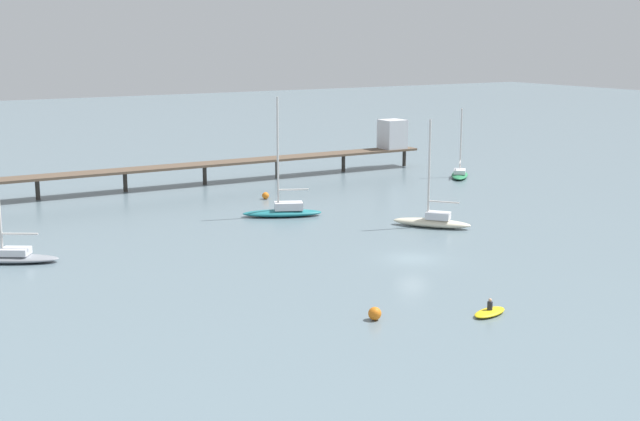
% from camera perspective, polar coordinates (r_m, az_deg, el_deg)
% --- Properties ---
extents(ground_plane, '(400.00, 400.00, 0.00)m').
position_cam_1_polar(ground_plane, '(72.49, 6.12, -3.18)').
color(ground_plane, slate).
extents(pier, '(62.86, 4.37, 6.66)m').
position_cam_1_polar(pier, '(112.56, -2.76, 3.81)').
color(pier, brown).
rests_on(pier, ground_plane).
extents(sailboat_cream, '(6.21, 7.15, 10.42)m').
position_cam_1_polar(sailboat_cream, '(84.38, 7.42, -0.63)').
color(sailboat_cream, beige).
rests_on(sailboat_cream, ground_plane).
extents(sailboat_green, '(6.28, 6.64, 8.92)m').
position_cam_1_polar(sailboat_green, '(114.50, 9.18, 2.44)').
color(sailboat_green, '#287F4C').
rests_on(sailboat_green, ground_plane).
extents(sailboat_teal, '(8.33, 5.53, 12.21)m').
position_cam_1_polar(sailboat_teal, '(88.72, -2.42, 0.06)').
color(sailboat_teal, '#1E727A').
rests_on(sailboat_teal, ground_plane).
extents(sailboat_gray, '(8.34, 6.51, 10.41)m').
position_cam_1_polar(sailboat_gray, '(75.38, -19.80, -2.78)').
color(sailboat_gray, gray).
rests_on(sailboat_gray, ground_plane).
extents(dinghy_yellow, '(3.19, 2.02, 1.14)m').
position_cam_1_polar(dinghy_yellow, '(59.04, 11.10, -6.56)').
color(dinghy_yellow, yellow).
rests_on(dinghy_yellow, ground_plane).
extents(mooring_buoy_outer, '(0.80, 0.80, 0.80)m').
position_cam_1_polar(mooring_buoy_outer, '(98.19, -3.60, 0.98)').
color(mooring_buoy_outer, orange).
rests_on(mooring_buoy_outer, ground_plane).
extents(mooring_buoy_mid, '(0.88, 0.88, 0.88)m').
position_cam_1_polar(mooring_buoy_mid, '(56.98, 3.62, -6.78)').
color(mooring_buoy_mid, orange).
rests_on(mooring_buoy_mid, ground_plane).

